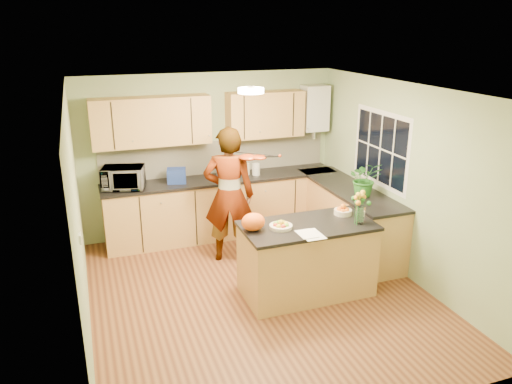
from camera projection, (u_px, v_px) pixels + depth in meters
name	position (u px, v px, depth m)	size (l,w,h in m)	color
floor	(259.00, 294.00, 6.18)	(4.50, 4.50, 0.00)	#572C18
ceiling	(260.00, 90.00, 5.38)	(4.00, 4.50, 0.02)	white
wall_back	(210.00, 154.00, 7.79)	(4.00, 0.02, 2.50)	#8D9E71
wall_front	(362.00, 292.00, 3.78)	(4.00, 0.02, 2.50)	#8D9E71
wall_left	(78.00, 221.00, 5.15)	(0.02, 4.50, 2.50)	#8D9E71
wall_right	(405.00, 182.00, 6.42)	(0.02, 4.50, 2.50)	#8D9E71
back_counter	(223.00, 206.00, 7.80)	(3.64, 0.62, 0.94)	#AF7D46
right_counter	(348.00, 218.00, 7.33)	(0.62, 2.24, 0.94)	#AF7D46
splashback	(217.00, 157.00, 7.83)	(3.60, 0.02, 0.52)	white
upper_cabinets	(201.00, 118.00, 7.39)	(3.20, 0.34, 0.70)	#AF7D46
boiler	(315.00, 108.00, 7.98)	(0.40, 0.30, 0.86)	silver
window_right	(381.00, 149.00, 6.86)	(0.01, 1.30, 1.05)	silver
light_switch	(80.00, 239.00, 4.60)	(0.02, 0.09, 0.09)	silver
ceiling_lamp	(251.00, 90.00, 5.66)	(0.30, 0.30, 0.07)	#FFEABF
peninsula_island	(307.00, 259.00, 6.09)	(1.59, 0.82, 0.91)	#AF7D46
fruit_dish	(281.00, 225.00, 5.82)	(0.27, 0.27, 0.09)	beige
orange_bowl	(343.00, 210.00, 6.23)	(0.22, 0.22, 0.13)	beige
flower_vase	(362.00, 198.00, 5.87)	(0.26, 0.26, 0.48)	silver
orange_bag	(253.00, 222.00, 5.74)	(0.28, 0.24, 0.21)	#E95713
papers	(311.00, 234.00, 5.64)	(0.24, 0.32, 0.01)	white
violinist	(229.00, 195.00, 6.82)	(0.70, 0.46, 1.91)	tan
violin	(248.00, 157.00, 6.51)	(0.58, 0.23, 0.12)	#581005
microwave	(123.00, 178.00, 7.10)	(0.58, 0.39, 0.32)	silver
blue_box	(177.00, 176.00, 7.37)	(0.27, 0.20, 0.22)	navy
kettle	(221.00, 170.00, 7.65)	(0.15, 0.15, 0.27)	silver
jar_cream	(246.00, 169.00, 7.79)	(0.11, 0.11, 0.18)	beige
jar_white	(256.00, 169.00, 7.76)	(0.12, 0.12, 0.18)	silver
potted_plant	(365.00, 179.00, 6.77)	(0.44, 0.38, 0.49)	#286E24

